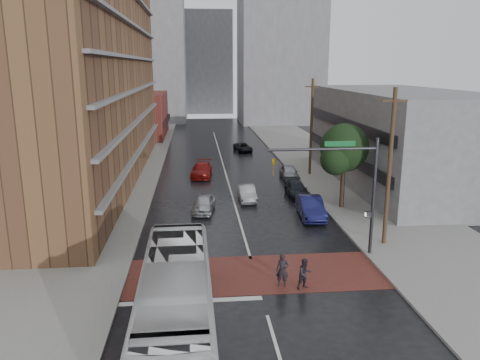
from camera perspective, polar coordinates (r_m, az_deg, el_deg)
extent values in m
plane|color=black|center=(26.01, 1.98, -11.83)|extent=(160.00, 160.00, 0.00)
cube|color=maroon|center=(26.45, 1.84, -11.34)|extent=(14.00, 5.00, 0.02)
cube|color=gray|center=(50.24, -14.92, 0.44)|extent=(9.00, 90.00, 0.15)
cube|color=gray|center=(51.64, 11.12, 1.00)|extent=(9.00, 90.00, 0.15)
cube|color=brown|center=(48.59, -19.19, 16.28)|extent=(10.00, 44.00, 28.00)
cube|color=maroon|center=(78.16, -12.06, 7.75)|extent=(8.00, 16.00, 7.00)
cube|color=gray|center=(47.97, 18.81, 4.94)|extent=(11.00, 26.00, 9.00)
cube|color=gray|center=(101.96, -12.05, 16.11)|extent=(18.00, 16.00, 32.00)
cube|color=gray|center=(97.03, 4.96, 17.67)|extent=(16.00, 14.00, 36.00)
cube|color=gray|center=(118.31, -4.06, 14.06)|extent=(12.00, 10.00, 24.00)
cylinder|color=#332319|center=(38.25, 12.39, -0.55)|extent=(0.36, 0.36, 4.00)
sphere|color=black|center=(37.64, 12.62, 3.88)|extent=(3.80, 3.80, 3.80)
sphere|color=black|center=(36.76, 11.60, 2.44)|extent=(2.40, 2.40, 2.40)
sphere|color=black|center=(38.74, 13.34, 3.21)|extent=(2.60, 2.60, 2.60)
cylinder|color=#2D2D33|center=(28.81, 15.95, -2.15)|extent=(0.20, 0.20, 7.20)
cylinder|color=#2D2D33|center=(27.15, 10.04, 3.72)|extent=(6.40, 0.16, 0.16)
imported|color=gold|center=(26.73, 4.16, 1.56)|extent=(0.20, 0.16, 1.00)
cube|color=#0C5926|center=(27.38, 12.09, 4.35)|extent=(1.80, 0.05, 0.30)
cube|color=#2D2D33|center=(29.00, 15.36, -4.07)|extent=(0.30, 0.30, 0.35)
cylinder|color=#473321|center=(30.39, 17.75, 1.26)|extent=(0.26, 0.26, 10.00)
cube|color=#473321|center=(29.82, 18.34, 9.16)|extent=(1.60, 0.12, 0.12)
cylinder|color=#473321|center=(49.13, 8.68, 6.29)|extent=(0.26, 0.26, 10.00)
cube|color=#473321|center=(48.78, 8.86, 11.19)|extent=(1.60, 0.12, 0.12)
imported|color=#BDBDBF|center=(20.12, -7.80, -14.60)|extent=(3.00, 12.30, 3.42)
imported|color=black|center=(24.79, 5.20, -10.90)|extent=(0.76, 0.61, 1.82)
imported|color=#262025|center=(24.72, 7.92, -11.26)|extent=(0.98, 0.88, 1.66)
imported|color=#B3B7BC|center=(36.97, -4.46, -2.91)|extent=(2.15, 4.07, 1.32)
imported|color=#B5B8BD|center=(39.98, 0.85, -1.62)|extent=(1.40, 3.90, 1.28)
imported|color=maroon|center=(48.83, -4.70, 1.25)|extent=(2.50, 5.10, 1.43)
imported|color=black|center=(63.11, 0.36, 4.01)|extent=(2.56, 4.38, 1.15)
imported|color=#151549|center=(35.90, 8.62, -3.33)|extent=(1.94, 4.87, 1.58)
imported|color=black|center=(41.60, 6.92, -1.14)|extent=(1.81, 4.28, 1.23)
imported|color=#A0A3A7|center=(47.94, 6.01, 0.96)|extent=(1.73, 4.10, 1.38)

